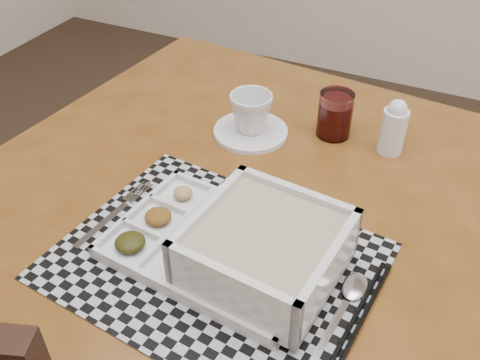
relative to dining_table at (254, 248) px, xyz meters
The scene contains 10 objects.
dining_table is the anchor object (origin of this frame).
placemat 0.15m from the dining_table, 94.72° to the right, with size 0.46×0.36×0.00m, color #9D9DA5.
serving_tray 0.17m from the dining_table, 67.03° to the right, with size 0.36×0.25×0.10m.
fork 0.25m from the dining_table, 155.20° to the right, with size 0.04×0.19×0.00m.
spoon 0.23m from the dining_table, 26.85° to the right, with size 0.04×0.18×0.01m.
chopsticks 0.27m from the dining_table, 34.06° to the right, with size 0.04×0.24×0.01m.
saucer 0.26m from the dining_table, 115.95° to the left, with size 0.15×0.15×0.01m, color silver.
cup 0.27m from the dining_table, 115.95° to the left, with size 0.09×0.09×0.08m, color silver.
juice_glass 0.32m from the dining_table, 81.15° to the left, with size 0.07×0.07×0.09m.
creamer_bottle 0.35m from the dining_table, 59.94° to the left, with size 0.05×0.05×0.11m.
Camera 1 is at (0.02, -0.19, 1.39)m, focal length 40.00 mm.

